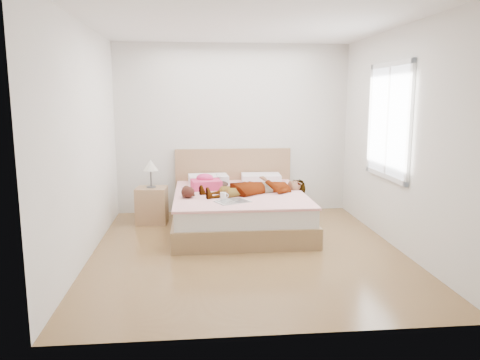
% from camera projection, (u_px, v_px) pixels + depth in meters
% --- Properties ---
extents(ground, '(4.00, 4.00, 0.00)m').
position_uv_depth(ground, '(247.00, 251.00, 5.52)').
color(ground, '#503419').
rests_on(ground, ground).
extents(woman, '(1.64, 1.00, 0.21)m').
position_uv_depth(woman, '(257.00, 185.00, 6.34)').
color(woman, white).
rests_on(woman, bed).
extents(hair, '(0.55, 0.62, 0.08)m').
position_uv_depth(hair, '(213.00, 184.00, 6.74)').
color(hair, black).
rests_on(hair, bed).
extents(phone, '(0.07, 0.10, 0.05)m').
position_uv_depth(phone, '(218.00, 176.00, 6.67)').
color(phone, silver).
rests_on(phone, bed).
extents(room_shell, '(4.00, 4.00, 4.00)m').
position_uv_depth(room_shell, '(388.00, 121.00, 5.72)').
color(room_shell, white).
rests_on(room_shell, ground).
extents(bed, '(1.80, 2.08, 1.00)m').
position_uv_depth(bed, '(239.00, 208.00, 6.49)').
color(bed, brown).
rests_on(bed, ground).
extents(towel, '(0.45, 0.38, 0.21)m').
position_uv_depth(towel, '(206.00, 183.00, 6.59)').
color(towel, '#F14178').
rests_on(towel, bed).
extents(magazine, '(0.48, 0.41, 0.02)m').
position_uv_depth(magazine, '(233.00, 201.00, 5.78)').
color(magazine, white).
rests_on(magazine, bed).
extents(coffee_mug, '(0.11, 0.09, 0.09)m').
position_uv_depth(coffee_mug, '(223.00, 196.00, 5.93)').
color(coffee_mug, white).
rests_on(coffee_mug, bed).
extents(plush_toy, '(0.21, 0.28, 0.15)m').
position_uv_depth(plush_toy, '(188.00, 192.00, 6.03)').
color(plush_toy, black).
rests_on(plush_toy, bed).
extents(nightstand, '(0.45, 0.41, 0.92)m').
position_uv_depth(nightstand, '(152.00, 202.00, 6.70)').
color(nightstand, '#936044').
rests_on(nightstand, ground).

